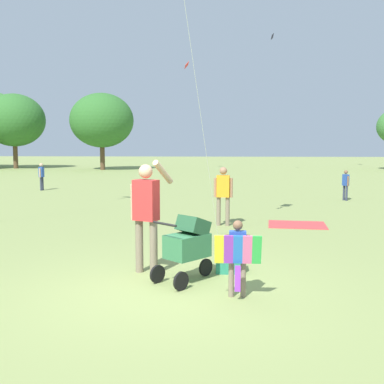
% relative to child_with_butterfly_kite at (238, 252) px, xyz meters
% --- Properties ---
extents(ground_plane, '(120.00, 120.00, 0.00)m').
position_rel_child_with_butterfly_kite_xyz_m(ground_plane, '(-1.01, 0.25, -0.64)').
color(ground_plane, '#849351').
extents(treeline_distant, '(38.89, 7.38, 6.08)m').
position_rel_child_with_butterfly_kite_xyz_m(treeline_distant, '(-15.97, 29.53, 3.05)').
color(treeline_distant, brown).
rests_on(treeline_distant, ground).
extents(child_with_butterfly_kite, '(0.63, 0.33, 1.08)m').
position_rel_child_with_butterfly_kite_xyz_m(child_with_butterfly_kite, '(0.00, 0.00, 0.00)').
color(child_with_butterfly_kite, '#7F705B').
rests_on(child_with_butterfly_kite, ground).
extents(person_adult_flyer, '(0.70, 0.53, 1.87)m').
position_rel_child_with_butterfly_kite_xyz_m(person_adult_flyer, '(-1.44, 1.14, 0.43)').
color(person_adult_flyer, '#7F705B').
rests_on(person_adult_flyer, ground).
extents(stroller, '(0.94, 1.01, 1.03)m').
position_rel_child_with_butterfly_kite_xyz_m(stroller, '(-0.73, 0.72, -0.04)').
color(stroller, black).
rests_on(stroller, ground).
extents(person_red_shirt, '(0.17, 0.39, 1.20)m').
position_rel_child_with_butterfly_kite_xyz_m(person_red_shirt, '(-8.12, 13.84, 0.06)').
color(person_red_shirt, '#33384C').
rests_on(person_red_shirt, ground).
extents(person_couple_left, '(0.22, 0.35, 1.12)m').
position_rel_child_with_butterfly_kite_xyz_m(person_couple_left, '(4.36, 10.99, 0.01)').
color(person_couple_left, '#33384C').
rests_on(person_couple_left, ground).
extents(person_back_turned, '(0.48, 0.23, 1.51)m').
position_rel_child_with_butterfly_kite_xyz_m(person_back_turned, '(-0.16, 5.57, 0.25)').
color(person_back_turned, '#7F705B').
rests_on(person_back_turned, ground).
extents(picnic_blanket, '(1.58, 1.30, 0.02)m').
position_rel_child_with_butterfly_kite_xyz_m(picnic_blanket, '(1.76, 5.76, -0.64)').
color(picnic_blanket, '#CC3D3D').
rests_on(picnic_blanket, ground).
extents(cooler_box, '(0.45, 0.33, 0.35)m').
position_rel_child_with_butterfly_kite_xyz_m(cooler_box, '(-0.08, 1.26, -0.47)').
color(cooler_box, '#288466').
rests_on(cooler_box, ground).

